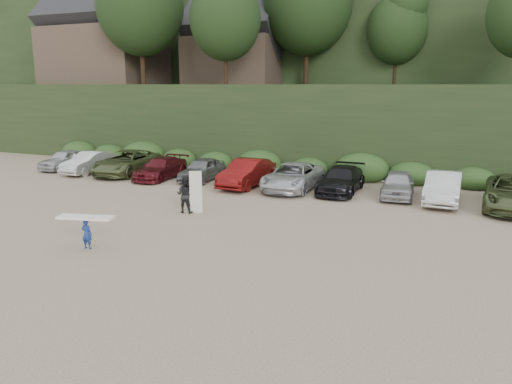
% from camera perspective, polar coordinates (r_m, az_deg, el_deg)
% --- Properties ---
extents(ground, '(120.00, 120.00, 0.00)m').
position_cam_1_polar(ground, '(19.59, -0.80, -5.68)').
color(ground, tan).
rests_on(ground, ground).
extents(hillside_backdrop, '(90.00, 41.50, 28.00)m').
position_cam_1_polar(hillside_backdrop, '(53.77, 15.51, 17.36)').
color(hillside_backdrop, black).
rests_on(hillside_backdrop, ground).
extents(parked_cars, '(36.82, 6.55, 1.65)m').
position_cam_1_polar(parked_cars, '(28.82, 5.83, 1.66)').
color(parked_cars, '#BBBCC0').
rests_on(parked_cars, ground).
extents(child_surfer, '(2.16, 1.08, 1.25)m').
position_cam_1_polar(child_surfer, '(19.57, -18.83, -3.78)').
color(child_surfer, navy).
rests_on(child_surfer, ground).
extents(adult_surfer, '(1.35, 0.78, 2.06)m').
position_cam_1_polar(adult_surfer, '(23.94, -8.01, -0.28)').
color(adult_surfer, black).
rests_on(adult_surfer, ground).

